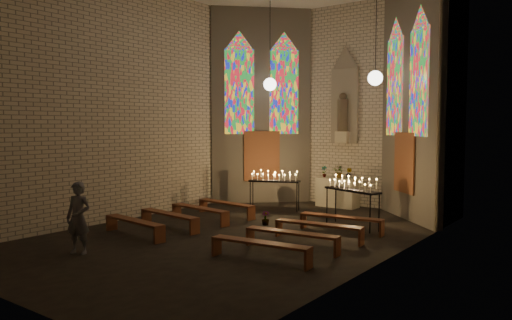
# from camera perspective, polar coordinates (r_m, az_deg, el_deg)

# --- Properties ---
(floor) EXTENTS (12.00, 12.00, 0.00)m
(floor) POSITION_cam_1_polar(r_m,az_deg,el_deg) (12.99, -2.05, -8.51)
(floor) COLOR black
(floor) RESTS_ON ground
(room) EXTENTS (8.22, 12.43, 7.00)m
(room) POSITION_cam_1_polar(r_m,az_deg,el_deg) (15.48, 5.83, 7.32)
(room) COLOR beige
(room) RESTS_ON ground
(altar) EXTENTS (1.40, 0.60, 1.00)m
(altar) POSITION_cam_1_polar(r_m,az_deg,el_deg) (17.42, 9.29, -3.68)
(altar) COLOR beige
(altar) RESTS_ON ground
(flower_vase_left) EXTENTS (0.23, 0.16, 0.40)m
(flower_vase_left) POSITION_cam_1_polar(r_m,az_deg,el_deg) (17.52, 7.80, -1.31)
(flower_vase_left) COLOR #4C723F
(flower_vase_left) RESTS_ON altar
(flower_vase_center) EXTENTS (0.40, 0.35, 0.42)m
(flower_vase_center) POSITION_cam_1_polar(r_m,az_deg,el_deg) (17.39, 9.48, -1.35)
(flower_vase_center) COLOR #4C723F
(flower_vase_center) RESTS_ON altar
(flower_vase_right) EXTENTS (0.21, 0.17, 0.38)m
(flower_vase_right) POSITION_cam_1_polar(r_m,az_deg,el_deg) (17.18, 10.56, -1.49)
(flower_vase_right) COLOR #4C723F
(flower_vase_right) RESTS_ON altar
(aisle_flower_pot) EXTENTS (0.29, 0.29, 0.39)m
(aisle_flower_pot) POSITION_cam_1_polar(r_m,az_deg,el_deg) (14.13, 1.08, -6.67)
(aisle_flower_pot) COLOR #4C723F
(aisle_flower_pot) RESTS_ON ground
(votive_stand_left) EXTENTS (1.71, 0.97, 1.23)m
(votive_stand_left) POSITION_cam_1_polar(r_m,az_deg,el_deg) (16.48, 2.12, -2.11)
(votive_stand_left) COLOR black
(votive_stand_left) RESTS_ON ground
(votive_stand_right) EXTENTS (1.83, 1.01, 1.31)m
(votive_stand_right) POSITION_cam_1_polar(r_m,az_deg,el_deg) (13.96, 10.93, -3.00)
(votive_stand_right) COLOR black
(votive_stand_right) RESTS_ON ground
(pew_left_0) EXTENTS (2.25, 0.57, 0.43)m
(pew_left_0) POSITION_cam_1_polar(r_m,az_deg,el_deg) (15.58, -3.43, -5.11)
(pew_left_0) COLOR #592B19
(pew_left_0) RESTS_ON ground
(pew_right_0) EXTENTS (2.25, 0.57, 0.43)m
(pew_right_0) POSITION_cam_1_polar(r_m,az_deg,el_deg) (13.40, 9.70, -6.66)
(pew_right_0) COLOR #592B19
(pew_right_0) RESTS_ON ground
(pew_left_1) EXTENTS (2.25, 0.57, 0.43)m
(pew_left_1) POSITION_cam_1_polar(r_m,az_deg,el_deg) (14.69, -6.47, -5.69)
(pew_left_1) COLOR #592B19
(pew_left_1) RESTS_ON ground
(pew_right_1) EXTENTS (2.25, 0.57, 0.43)m
(pew_right_1) POSITION_cam_1_polar(r_m,az_deg,el_deg) (12.36, 7.14, -7.53)
(pew_right_1) COLOR #592B19
(pew_right_1) RESTS_ON ground
(pew_left_2) EXTENTS (2.25, 0.57, 0.43)m
(pew_left_2) POSITION_cam_1_polar(r_m,az_deg,el_deg) (13.86, -9.89, -6.31)
(pew_left_2) COLOR #592B19
(pew_left_2) RESTS_ON ground
(pew_right_2) EXTENTS (2.25, 0.57, 0.43)m
(pew_right_2) POSITION_cam_1_polar(r_m,az_deg,el_deg) (11.36, 4.10, -8.55)
(pew_right_2) COLOR #592B19
(pew_right_2) RESTS_ON ground
(pew_left_3) EXTENTS (2.25, 0.57, 0.43)m
(pew_left_3) POSITION_cam_1_polar(r_m,az_deg,el_deg) (13.08, -13.75, -6.98)
(pew_left_3) COLOR #592B19
(pew_left_3) RESTS_ON ground
(pew_right_3) EXTENTS (2.25, 0.57, 0.43)m
(pew_right_3) POSITION_cam_1_polar(r_m,az_deg,el_deg) (10.39, 0.48, -9.72)
(pew_right_3) COLOR #592B19
(pew_right_3) RESTS_ON ground
(visitor) EXTENTS (0.67, 0.55, 1.58)m
(visitor) POSITION_cam_1_polar(r_m,az_deg,el_deg) (11.63, -19.64, -6.24)
(visitor) COLOR #51525C
(visitor) RESTS_ON ground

